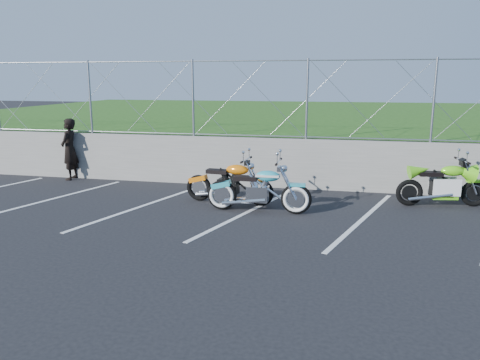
% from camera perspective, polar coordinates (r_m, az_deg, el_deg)
% --- Properties ---
extents(ground, '(90.00, 90.00, 0.00)m').
position_cam_1_polar(ground, '(9.14, -0.25, -5.62)').
color(ground, black).
rests_on(ground, ground).
extents(retaining_wall, '(30.00, 0.22, 1.30)m').
position_cam_1_polar(retaining_wall, '(12.33, 3.30, 2.16)').
color(retaining_wall, slate).
rests_on(retaining_wall, ground).
extents(grass_field, '(30.00, 20.00, 1.30)m').
position_cam_1_polar(grass_field, '(22.17, 7.44, 6.58)').
color(grass_field, '#224D14').
rests_on(grass_field, ground).
extents(chain_link_fence, '(28.00, 0.03, 2.00)m').
position_cam_1_polar(chain_link_fence, '(12.15, 3.40, 9.85)').
color(chain_link_fence, gray).
rests_on(chain_link_fence, retaining_wall).
extents(parking_lines, '(18.29, 4.31, 0.01)m').
position_cam_1_polar(parking_lines, '(9.92, 7.82, -4.28)').
color(parking_lines, silver).
rests_on(parking_lines, ground).
extents(cruiser_turquoise, '(2.27, 0.72, 1.13)m').
position_cam_1_polar(cruiser_turquoise, '(9.98, 2.43, -1.40)').
color(cruiser_turquoise, black).
rests_on(cruiser_turquoise, ground).
extents(naked_orange, '(2.11, 0.72, 1.05)m').
position_cam_1_polar(naked_orange, '(10.67, -1.20, -0.51)').
color(naked_orange, black).
rests_on(naked_orange, ground).
extents(sportbike_green, '(2.03, 0.72, 1.06)m').
position_cam_1_polar(sportbike_green, '(11.38, 23.58, -0.70)').
color(sportbike_green, black).
rests_on(sportbike_green, ground).
extents(person_standing, '(0.48, 0.67, 1.73)m').
position_cam_1_polar(person_standing, '(14.01, -20.07, 3.54)').
color(person_standing, black).
rests_on(person_standing, ground).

